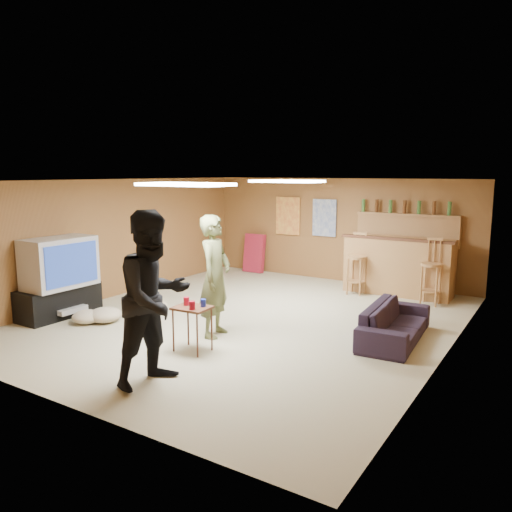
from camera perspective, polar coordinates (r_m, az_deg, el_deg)
The scene contains 32 objects.
ground at distance 8.04m, azimuth -0.77°, elevation -7.25°, with size 7.00×7.00×0.00m, color tan.
ceiling at distance 7.70m, azimuth -0.80°, elevation 8.63°, with size 6.00×7.00×0.02m, color silver.
wall_back at distance 10.87m, azimuth 9.32°, elevation 2.96°, with size 6.00×0.02×2.20m, color brown.
wall_front at distance 5.28m, azimuth -22.03°, elevation -4.56°, with size 6.00×0.02×2.20m, color brown.
wall_left at distance 9.74m, azimuth -15.76°, elevation 1.97°, with size 0.02×7.00×2.20m, color brown.
wall_right at distance 6.68m, azimuth 21.36°, elevation -1.66°, with size 0.02×7.00×2.20m, color brown.
tv_stand at distance 8.76m, azimuth -21.57°, elevation -4.83°, with size 0.55×1.30×0.50m, color black.
dvd_box at distance 8.61m, azimuth -20.66°, elevation -5.71°, with size 0.35×0.50×0.08m, color #B2B2B7.
tv_body at distance 8.57m, azimuth -21.56°, elevation -0.69°, with size 0.60×1.10×0.80m, color #B2B2B7.
tv_screen at distance 8.32m, azimuth -20.29°, elevation -0.90°, with size 0.02×0.95×0.65m, color navy.
bar_counter at distance 9.94m, azimuth 15.97°, elevation -1.10°, with size 2.00×0.60×1.10m, color olive.
bar_lip at distance 9.62m, azimuth 15.70°, elevation 1.88°, with size 2.10×0.12×0.05m, color #452416.
bar_shelf at distance 10.25m, azimuth 16.92°, elevation 4.53°, with size 2.00×0.18×0.05m, color olive.
bar_backing at distance 10.30m, azimuth 16.87°, elevation 2.87°, with size 2.00×0.14×0.60m, color olive.
poster_left at distance 11.33m, azimuth 3.67°, elevation 4.59°, with size 0.60×0.03×0.85m, color #BF3F26.
poster_right at distance 10.93m, azimuth 7.83°, elevation 4.34°, with size 0.55×0.03×0.80m, color #334C99.
folding_chair_stack at distance 11.71m, azimuth -0.19°, elevation 0.33°, with size 0.50×0.14×0.90m, color maroon.
ceiling_panel_front at distance 6.50m, azimuth -8.10°, elevation 8.11°, with size 1.20×0.60×0.04m, color white.
ceiling_panel_back at distance 8.73m, azimuth 3.54°, elevation 8.52°, with size 1.20×0.60×0.04m, color white.
person_olive at distance 7.09m, azimuth -4.71°, elevation -2.30°, with size 0.63×0.42×1.74m, color #5A6037.
person_black at distance 5.57m, azimuth -11.54°, elevation -4.75°, with size 0.94×0.73×1.93m, color black.
sofa at distance 7.28m, azimuth 15.58°, elevation -7.36°, with size 1.72×0.67×0.50m, color black.
tray_table at distance 6.64m, azimuth -7.27°, elevation -8.27°, with size 0.46×0.37×0.60m, color #452416.
cup_red_near at distance 6.63m, azimuth -7.96°, elevation -5.14°, with size 0.08×0.08×0.11m, color #A40A21.
cup_red_far at distance 6.42m, azimuth -7.31°, elevation -5.62°, with size 0.08×0.08×0.11m, color #A40A21.
cup_blue at distance 6.54m, azimuth -6.05°, elevation -5.35°, with size 0.07×0.07×0.10m, color #162698.
bar_stool_left at distance 9.72m, azimuth 11.44°, elevation -0.49°, with size 0.42×0.42×1.32m, color olive, non-canonical shape.
bar_stool_right at distance 9.31m, azimuth 19.39°, elevation -1.77°, with size 0.37×0.37×1.17m, color olive, non-canonical shape.
cushion_near_tv at distance 8.22m, azimuth -16.86°, elevation -6.45°, with size 0.51×0.51×0.23m, color tan.
cushion_mid at distance 8.60m, azimuth -11.45°, elevation -5.66°, with size 0.43×0.43×0.19m, color tan.
cushion_far at distance 8.25m, azimuth -18.76°, elevation -6.59°, with size 0.45×0.45×0.20m, color tan.
bottle_row at distance 10.24m, azimuth 16.61°, elevation 5.40°, with size 1.76×0.08×0.26m, color #3F7233, non-canonical shape.
Camera 1 is at (4.19, -6.46, 2.32)m, focal length 35.00 mm.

